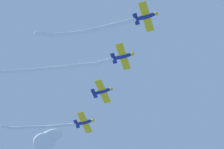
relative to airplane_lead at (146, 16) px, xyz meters
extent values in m
ellipsoid|color=navy|center=(-0.07, -0.08, -0.01)|extent=(3.69, 3.90, 0.91)
sphere|color=yellow|center=(1.37, 1.49, -0.01)|extent=(1.10, 1.10, 0.78)
ellipsoid|color=black|center=(0.30, 0.33, 0.33)|extent=(1.20, 1.23, 0.49)
cube|color=yellow|center=(0.03, 0.03, -0.13)|extent=(5.81, 5.51, 0.12)
cube|color=navy|center=(-1.34, -1.46, 0.07)|extent=(2.44, 2.34, 0.10)
cube|color=yellow|center=(-1.28, -1.39, 0.55)|extent=(0.78, 0.83, 1.26)
cylinder|color=white|center=(-2.51, -2.96, -0.25)|extent=(2.63, 2.96, 1.28)
cylinder|color=white|center=(-4.60, -5.54, -0.44)|extent=(2.93, 3.22, 0.81)
cylinder|color=white|center=(-6.68, -8.16, -0.64)|extent=(2.64, 3.00, 1.29)
cylinder|color=white|center=(-8.56, -10.82, -0.84)|extent=(2.56, 3.25, 0.81)
cylinder|color=white|center=(-10.16, -13.49, -0.97)|extent=(2.15, 2.92, 1.17)
cylinder|color=white|center=(-11.41, -16.36, -0.97)|extent=(2.10, 3.48, 1.18)
sphere|color=white|center=(-1.58, -1.72, -0.06)|extent=(0.80, 0.80, 0.80)
sphere|color=white|center=(-3.44, -4.19, -0.44)|extent=(0.80, 0.80, 0.80)
sphere|color=white|center=(-5.75, -6.89, -0.45)|extent=(0.80, 0.80, 0.80)
sphere|color=white|center=(-7.61, -9.42, -0.83)|extent=(0.80, 0.80, 0.80)
sphere|color=white|center=(-9.50, -12.22, -0.84)|extent=(0.80, 0.80, 0.80)
sphere|color=white|center=(-10.81, -14.77, -1.10)|extent=(0.80, 0.80, 0.80)
sphere|color=white|center=(-12.02, -17.96, -0.85)|extent=(0.80, 0.80, 0.80)
ellipsoid|color=navy|center=(-10.24, -0.05, 0.24)|extent=(3.65, 3.94, 0.91)
sphere|color=yellow|center=(-8.83, 1.54, 0.24)|extent=(1.09, 1.09, 0.78)
ellipsoid|color=black|center=(-9.87, 0.37, 0.58)|extent=(1.20, 1.24, 0.49)
cube|color=yellow|center=(-10.14, 0.07, 0.12)|extent=(5.86, 5.45, 0.12)
cube|color=navy|center=(-11.49, -1.45, 0.32)|extent=(2.46, 2.32, 0.10)
cube|color=yellow|center=(-11.43, -1.38, 0.80)|extent=(0.76, 0.84, 1.26)
cylinder|color=white|center=(-12.96, -3.17, 0.04)|extent=(3.08, 3.37, 1.06)
cylinder|color=white|center=(-15.05, -6.03, -0.06)|extent=(2.36, 3.16, 0.83)
cylinder|color=white|center=(-16.72, -8.74, -0.07)|extent=(2.28, 3.00, 0.86)
cylinder|color=white|center=(-18.57, -11.60, -0.06)|extent=(2.70, 3.49, 0.88)
cylinder|color=white|center=(-20.61, -14.72, 0.03)|extent=(2.62, 3.52, 0.77)
cylinder|color=white|center=(-22.31, -17.83, -0.16)|extent=(2.20, 3.37, 1.29)
cylinder|color=white|center=(-23.73, -20.84, -0.50)|extent=(2.20, 3.28, 1.06)
sphere|color=white|center=(-11.73, -1.71, 0.19)|extent=(0.70, 0.70, 0.70)
sphere|color=white|center=(-14.19, -4.63, -0.11)|extent=(0.70, 0.70, 0.70)
sphere|color=white|center=(-15.91, -7.42, -0.01)|extent=(0.70, 0.70, 0.70)
sphere|color=white|center=(-17.54, -10.05, -0.13)|extent=(0.70, 0.70, 0.70)
sphere|color=white|center=(-19.61, -13.15, 0.01)|extent=(0.70, 0.70, 0.70)
sphere|color=white|center=(-21.61, -16.29, 0.06)|extent=(0.70, 0.70, 0.70)
sphere|color=white|center=(-23.00, -19.36, -0.37)|extent=(0.70, 0.70, 0.70)
ellipsoid|color=navy|center=(-20.41, -0.01, 0.49)|extent=(3.77, 3.83, 0.91)
sphere|color=yellow|center=(-18.92, 1.51, 0.49)|extent=(1.10, 1.10, 0.78)
ellipsoid|color=black|center=(-20.02, 0.38, 0.83)|extent=(1.21, 1.22, 0.49)
cube|color=yellow|center=(-20.31, 0.09, 0.37)|extent=(5.70, 5.62, 0.12)
cube|color=navy|center=(-21.72, -1.35, 0.57)|extent=(2.41, 2.38, 0.10)
cube|color=yellow|center=(-21.66, -1.29, 1.05)|extent=(0.80, 0.81, 1.26)
ellipsoid|color=navy|center=(-30.58, 0.02, 0.74)|extent=(3.69, 3.91, 0.91)
sphere|color=yellow|center=(-29.14, 1.59, 0.74)|extent=(1.10, 1.10, 0.78)
ellipsoid|color=black|center=(-30.21, 0.43, 1.08)|extent=(1.20, 1.23, 0.49)
cube|color=yellow|center=(-30.48, 0.13, 0.62)|extent=(5.81, 5.50, 0.12)
cube|color=navy|center=(-31.85, -1.36, 0.82)|extent=(2.44, 2.34, 0.10)
cube|color=yellow|center=(-31.79, -1.30, 1.30)|extent=(0.77, 0.83, 1.26)
cylinder|color=white|center=(-32.73, -2.48, 0.86)|extent=(1.94, 2.11, 1.10)
cylinder|color=white|center=(-34.12, -4.37, 1.18)|extent=(2.15, 2.46, 1.04)
cylinder|color=white|center=(-35.58, -6.20, 1.47)|extent=(2.01, 2.01, 1.03)
cylinder|color=white|center=(-37.04, -8.13, 1.81)|extent=(2.19, 2.65, 1.15)
cylinder|color=white|center=(-38.33, -10.11, 2.11)|extent=(1.73, 2.03, 0.95)
cylinder|color=white|center=(-39.41, -11.97, 2.15)|extent=(1.73, 2.36, 0.83)
cylinder|color=white|center=(-40.59, -14.01, 2.29)|extent=(1.99, 2.37, 1.18)
cylinder|color=white|center=(-41.58, -15.96, 2.68)|extent=(1.55, 2.15, 1.25)
sphere|color=white|center=(-32.09, -1.63, 0.69)|extent=(0.65, 0.65, 0.65)
sphere|color=white|center=(-33.37, -3.33, 1.03)|extent=(0.65, 0.65, 0.65)
sphere|color=white|center=(-34.87, -5.41, 1.33)|extent=(0.65, 0.65, 0.65)
sphere|color=white|center=(-36.29, -6.98, 1.62)|extent=(0.65, 0.65, 0.65)
sphere|color=white|center=(-37.79, -9.27, 2.01)|extent=(0.65, 0.65, 0.65)
sphere|color=white|center=(-38.87, -10.94, 2.21)|extent=(0.65, 0.65, 0.65)
sphere|color=white|center=(-39.95, -13.00, 2.09)|extent=(0.65, 0.65, 0.65)
sphere|color=white|center=(-41.23, -15.01, 2.48)|extent=(0.65, 0.65, 0.65)
sphere|color=white|center=(-41.94, -16.91, 2.87)|extent=(0.65, 0.65, 0.65)
ellipsoid|color=white|center=(-55.56, -3.12, 16.22)|extent=(7.28, 7.03, 3.58)
ellipsoid|color=white|center=(-53.60, -1.81, 17.31)|extent=(8.72, 8.13, 3.20)
camera|label=1|loc=(29.53, -21.19, -71.20)|focal=65.80mm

